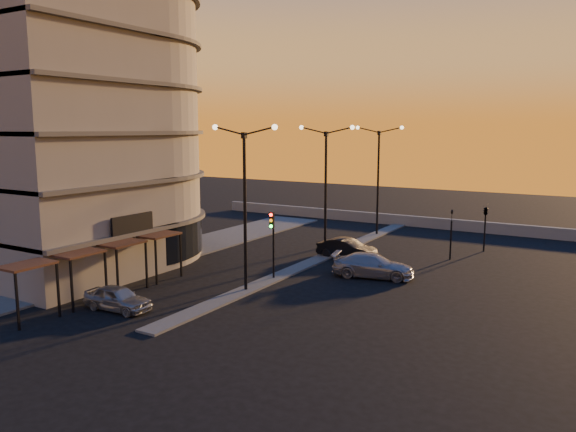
{
  "coord_description": "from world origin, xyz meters",
  "views": [
    {
      "loc": [
        18.08,
        -25.61,
        9.28
      ],
      "look_at": [
        -0.27,
        5.2,
        3.67
      ],
      "focal_mm": 35.0,
      "sensor_mm": 36.0,
      "label": 1
    }
  ],
  "objects_px": {
    "streetlamp_mid": "(326,181)",
    "car_sedan": "(347,249)",
    "car_hatchback": "(118,298)",
    "car_wagon": "(373,266)",
    "traffic_light_main": "(272,234)"
  },
  "relations": [
    {
      "from": "car_wagon",
      "to": "car_hatchback",
      "type": "bearing_deg",
      "value": 132.59
    },
    {
      "from": "streetlamp_mid",
      "to": "car_hatchback",
      "type": "bearing_deg",
      "value": -102.97
    },
    {
      "from": "car_hatchback",
      "to": "car_sedan",
      "type": "distance_m",
      "value": 17.51
    },
    {
      "from": "car_sedan",
      "to": "car_wagon",
      "type": "height_order",
      "value": "car_wagon"
    },
    {
      "from": "car_sedan",
      "to": "car_wagon",
      "type": "distance_m",
      "value": 5.27
    },
    {
      "from": "traffic_light_main",
      "to": "car_sedan",
      "type": "height_order",
      "value": "traffic_light_main"
    },
    {
      "from": "streetlamp_mid",
      "to": "car_sedan",
      "type": "bearing_deg",
      "value": 20.14
    },
    {
      "from": "traffic_light_main",
      "to": "car_wagon",
      "type": "bearing_deg",
      "value": 36.86
    },
    {
      "from": "car_hatchback",
      "to": "car_sedan",
      "type": "xyz_separation_m",
      "value": [
        5.22,
        16.71,
        0.07
      ]
    },
    {
      "from": "car_hatchback",
      "to": "car_wagon",
      "type": "distance_m",
      "value": 15.57
    },
    {
      "from": "streetlamp_mid",
      "to": "car_wagon",
      "type": "distance_m",
      "value": 7.77
    },
    {
      "from": "car_sedan",
      "to": "car_wagon",
      "type": "xyz_separation_m",
      "value": [
        3.58,
        -3.87,
        0.03
      ]
    },
    {
      "from": "traffic_light_main",
      "to": "car_sedan",
      "type": "relative_size",
      "value": 0.98
    },
    {
      "from": "car_sedan",
      "to": "streetlamp_mid",
      "type": "bearing_deg",
      "value": 112.02
    },
    {
      "from": "traffic_light_main",
      "to": "car_wagon",
      "type": "xyz_separation_m",
      "value": [
        5.08,
        3.81,
        -2.15
      ]
    }
  ]
}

